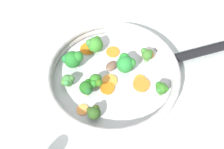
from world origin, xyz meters
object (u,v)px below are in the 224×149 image
(carrot_slice_1, at_px, (83,110))
(carrot_slice_3, at_px, (113,52))
(broccoli_floret_5, at_px, (73,59))
(broccoli_floret_6, at_px, (87,88))
(skillet, at_px, (112,79))
(broccoli_floret_4, at_px, (96,82))
(broccoli_floret_1, at_px, (95,44))
(carrot_slice_5, at_px, (141,84))
(broccoli_floret_8, at_px, (161,88))
(broccoli_floret_3, at_px, (94,112))
(mushroom_piece_0, at_px, (111,66))
(carrot_slice_4, at_px, (107,88))
(carrot_slice_7, at_px, (140,80))
(carrot_slice_2, at_px, (88,49))
(broccoli_floret_0, at_px, (68,81))
(carrot_slice_0, at_px, (110,81))
(broccoli_floret_7, at_px, (126,63))
(carrot_slice_6, at_px, (148,54))
(broccoli_floret_2, at_px, (146,54))

(carrot_slice_1, height_order, carrot_slice_3, same)
(broccoli_floret_5, distance_m, broccoli_floret_6, 0.10)
(skillet, xyz_separation_m, broccoli_floret_4, (-0.05, -0.01, 0.04))
(carrot_slice_1, height_order, broccoli_floret_1, broccoli_floret_1)
(carrot_slice_5, distance_m, broccoli_floret_8, 0.06)
(broccoli_floret_3, relative_size, broccoli_floret_8, 0.85)
(broccoli_floret_4, xyz_separation_m, mushroom_piece_0, (0.07, 0.04, -0.02))
(carrot_slice_4, distance_m, broccoli_floret_8, 0.14)
(carrot_slice_7, height_order, broccoli_floret_3, broccoli_floret_3)
(carrot_slice_2, distance_m, broccoli_floret_0, 0.13)
(carrot_slice_2, xyz_separation_m, mushroom_piece_0, (0.03, -0.09, 0.00))
(carrot_slice_0, xyz_separation_m, carrot_slice_7, (0.07, -0.04, 0.00))
(carrot_slice_4, distance_m, carrot_slice_5, 0.09)
(carrot_slice_1, relative_size, broccoli_floret_7, 0.54)
(skillet, bearing_deg, carrot_slice_5, -47.41)
(carrot_slice_6, relative_size, broccoli_floret_2, 0.83)
(broccoli_floret_2, bearing_deg, carrot_slice_5, -132.25)
(carrot_slice_2, xyz_separation_m, carrot_slice_6, (0.14, -0.11, 0.00))
(broccoli_floret_5, bearing_deg, broccoli_floret_8, -51.95)
(carrot_slice_6, relative_size, broccoli_floret_3, 0.92)
(broccoli_floret_1, xyz_separation_m, broccoli_floret_6, (-0.09, -0.12, 0.00))
(carrot_slice_7, distance_m, broccoli_floret_1, 0.16)
(broccoli_floret_4, bearing_deg, carrot_slice_3, 39.71)
(carrot_slice_1, distance_m, broccoli_floret_0, 0.08)
(carrot_slice_7, xyz_separation_m, broccoli_floret_8, (0.02, -0.06, 0.03))
(broccoli_floret_1, bearing_deg, broccoli_floret_4, -116.86)
(carrot_slice_4, xyz_separation_m, broccoli_floret_5, (-0.04, 0.11, 0.03))
(carrot_slice_2, bearing_deg, carrot_slice_4, -96.92)
(carrot_slice_1, relative_size, carrot_slice_3, 0.79)
(skillet, bearing_deg, broccoli_floret_0, 161.73)
(broccoli_floret_4, distance_m, broccoli_floret_6, 0.03)
(carrot_slice_4, bearing_deg, carrot_slice_6, 14.16)
(carrot_slice_1, distance_m, broccoli_floret_6, 0.05)
(broccoli_floret_6, height_order, broccoli_floret_7, broccoli_floret_7)
(carrot_slice_6, height_order, broccoli_floret_6, broccoli_floret_6)
(carrot_slice_1, xyz_separation_m, carrot_slice_7, (0.17, 0.00, 0.00))
(skillet, height_order, mushroom_piece_0, mushroom_piece_0)
(carrot_slice_5, xyz_separation_m, broccoli_floret_8, (0.03, -0.05, 0.03))
(carrot_slice_5, xyz_separation_m, broccoli_floret_3, (-0.15, -0.02, 0.02))
(carrot_slice_3, xyz_separation_m, broccoli_floret_1, (-0.04, 0.03, 0.03))
(broccoli_floret_8, bearing_deg, carrot_slice_2, 111.65)
(skillet, bearing_deg, broccoli_floret_5, 129.36)
(carrot_slice_7, bearing_deg, broccoli_floret_1, 109.67)
(broccoli_floret_1, bearing_deg, carrot_slice_7, -70.33)
(broccoli_floret_8, bearing_deg, mushroom_piece_0, 115.17)
(skillet, relative_size, broccoli_floret_8, 7.65)
(carrot_slice_7, bearing_deg, carrot_slice_2, 113.06)
(broccoli_floret_5, bearing_deg, broccoli_floret_7, -36.74)
(carrot_slice_4, xyz_separation_m, broccoli_floret_3, (-0.07, -0.05, 0.02))
(broccoli_floret_3, xyz_separation_m, broccoli_floret_7, (0.14, 0.08, 0.01))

